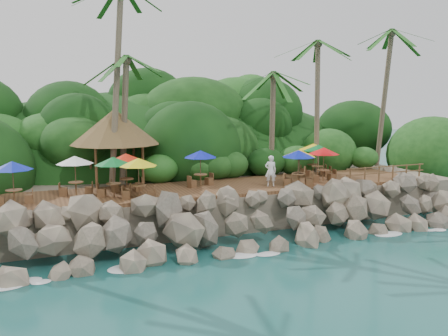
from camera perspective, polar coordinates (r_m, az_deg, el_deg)
name	(u,v)px	position (r m, az deg, el deg)	size (l,w,h in m)	color
ground	(269,253)	(23.76, 5.52, -10.16)	(140.00, 140.00, 0.00)	#19514F
land_base	(177,180)	(37.99, -5.66, -1.42)	(32.00, 25.20, 2.10)	gray
jungle_hill	(155,178)	(45.31, -8.32, -1.19)	(44.80, 28.00, 15.40)	#143811
seawall	(252,220)	(25.14, 3.44, -6.34)	(29.00, 4.00, 2.30)	gray
terrace	(224,188)	(28.48, 0.00, -2.39)	(26.00, 5.00, 0.20)	brown
jungle_foliage	(181,195)	(37.24, -5.20, -3.26)	(44.00, 16.00, 12.00)	#143811
foam_line	(267,250)	(24.00, 5.18, -9.88)	(25.20, 0.80, 0.06)	white
palms	(211,29)	(30.89, -1.54, 16.48)	(34.84, 7.14, 13.29)	brown
palapa	(115,127)	(30.18, -13.06, 4.89)	(5.55, 5.55, 4.60)	brown
dining_clusters	(211,158)	(27.66, -1.53, 1.27)	(20.86, 5.20, 2.17)	brown
railing	(386,172)	(31.70, 19.01, -0.44)	(6.10, 0.10, 1.00)	brown
waiter	(271,171)	(28.35, 5.67, -0.35)	(0.68, 0.45, 1.88)	white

